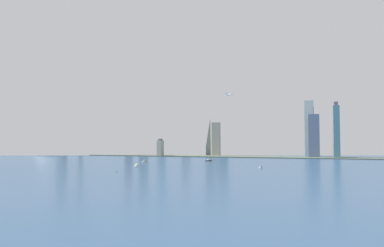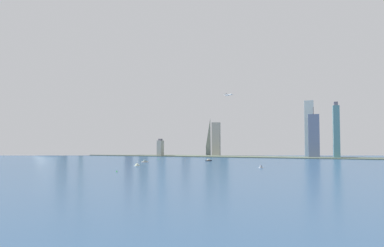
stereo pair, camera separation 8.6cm
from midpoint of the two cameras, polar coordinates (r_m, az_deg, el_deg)
name	(u,v)px [view 1 (the left image)]	position (r m, az deg, el deg)	size (l,w,h in m)	color
ground_plane	(80,174)	(487.07, -18.05, -7.95)	(6000.00, 6000.00, 0.00)	navy
waterfront_pier	(191,156)	(952.11, -0.20, -5.38)	(998.32, 67.94, 2.03)	#4A5648
observation_tower	(82,104)	(1102.76, -17.78, 3.03)	(33.52, 33.52, 324.12)	tan
stadium_dome	(51,152)	(1153.36, -22.31, -4.33)	(100.05, 100.05, 61.46)	#ADADA4
skyscraper_0	(162,126)	(1034.06, -4.90, -0.33)	(12.69, 25.19, 176.14)	#809EAF
skyscraper_1	(62,131)	(1129.50, -20.63, -1.09)	(24.27, 19.72, 147.77)	gray
skyscraper_2	(216,139)	(966.43, 3.99, -2.61)	(22.66, 12.33, 94.04)	gray
skyscraper_3	(224,133)	(1026.44, 5.33, -1.63)	(19.92, 27.50, 134.04)	#8FA094
skyscraper_4	(209,131)	(1014.27, 2.84, -1.16)	(13.20, 26.21, 168.43)	slate
skyscraper_5	(336,131)	(918.90, 22.71, -1.18)	(14.80, 21.31, 139.09)	teal
skyscraper_6	(160,148)	(963.82, -5.25, -4.05)	(12.39, 22.72, 48.25)	#A0A195
skyscraper_7	(186,140)	(1028.35, -1.01, -2.67)	(19.86, 22.92, 98.59)	#C1ACA2
skyscraper_8	(314,136)	(926.71, 19.45, -1.95)	(27.02, 19.38, 129.35)	slate
skyscraper_9	(129,135)	(1045.51, -10.37, -1.89)	(17.53, 14.91, 123.59)	#7E635B
skyscraper_10	(309,128)	(1002.67, 18.76, -0.77)	(24.54, 14.09, 153.65)	#B1C3C9
skyscraper_11	(144,132)	(1058.37, -7.96, -1.48)	(23.22, 14.43, 140.83)	#63665B
boat_0	(137,165)	(613.59, -9.06, -6.79)	(6.03, 13.41, 8.81)	white
boat_1	(209,160)	(742.28, 2.76, -6.09)	(12.24, 15.66, 4.62)	black
boat_2	(261,167)	(572.94, 11.33, -7.06)	(6.67, 5.86, 4.43)	silver
boat_3	(145,161)	(710.06, -7.78, -6.23)	(12.47, 11.50, 10.68)	beige
channel_buoy_0	(159,159)	(807.49, -5.53, -5.85)	(1.64, 1.64, 2.10)	green
channel_buoy_1	(117,171)	(506.22, -12.30, -7.65)	(1.62, 1.62, 2.99)	green
airplane	(229,95)	(950.54, 6.06, 4.73)	(25.31, 26.04, 7.98)	silver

